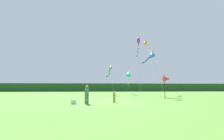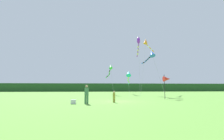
{
  "view_description": "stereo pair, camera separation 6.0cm",
  "coord_description": "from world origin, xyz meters",
  "px_view_note": "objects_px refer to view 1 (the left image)",
  "views": [
    {
      "loc": [
        -2.22,
        -17.24,
        1.48
      ],
      "look_at": [
        0.0,
        6.0,
        4.08
      ],
      "focal_mm": 25.5,
      "sensor_mm": 36.0,
      "label": 1
    },
    {
      "loc": [
        -2.16,
        -17.25,
        1.48
      ],
      "look_at": [
        0.0,
        6.0,
        4.08
      ],
      "focal_mm": 25.5,
      "sensor_mm": 36.0,
      "label": 2
    }
  ],
  "objects_px": {
    "person_child": "(114,96)",
    "banner_flag_pole": "(167,79)",
    "person_adult": "(87,93)",
    "kite_cyan": "(128,75)",
    "kite_blue": "(151,54)",
    "kite_green": "(110,69)",
    "kite_orange": "(146,42)",
    "cooler_box": "(74,102)",
    "kite_purple": "(138,43)"
  },
  "relations": [
    {
      "from": "person_adult",
      "to": "kite_purple",
      "type": "height_order",
      "value": "kite_purple"
    },
    {
      "from": "banner_flag_pole",
      "to": "kite_cyan",
      "type": "relative_size",
      "value": 0.31
    },
    {
      "from": "person_adult",
      "to": "kite_purple",
      "type": "bearing_deg",
      "value": 59.57
    },
    {
      "from": "person_adult",
      "to": "person_child",
      "type": "distance_m",
      "value": 2.94
    },
    {
      "from": "banner_flag_pole",
      "to": "kite_green",
      "type": "relative_size",
      "value": 0.3
    },
    {
      "from": "kite_purple",
      "to": "kite_blue",
      "type": "xyz_separation_m",
      "value": [
        1.14,
        -4.05,
        -3.11
      ]
    },
    {
      "from": "kite_cyan",
      "to": "kite_orange",
      "type": "bearing_deg",
      "value": 8.73
    },
    {
      "from": "cooler_box",
      "to": "kite_green",
      "type": "bearing_deg",
      "value": 75.27
    },
    {
      "from": "kite_orange",
      "to": "kite_blue",
      "type": "height_order",
      "value": "kite_orange"
    },
    {
      "from": "kite_orange",
      "to": "kite_green",
      "type": "distance_m",
      "value": 10.2
    },
    {
      "from": "person_child",
      "to": "banner_flag_pole",
      "type": "distance_m",
      "value": 8.54
    },
    {
      "from": "kite_green",
      "to": "kite_purple",
      "type": "bearing_deg",
      "value": -28.62
    },
    {
      "from": "person_child",
      "to": "kite_blue",
      "type": "xyz_separation_m",
      "value": [
        7.55,
        10.18,
        6.58
      ]
    },
    {
      "from": "kite_orange",
      "to": "kite_blue",
      "type": "bearing_deg",
      "value": -101.95
    },
    {
      "from": "person_adult",
      "to": "kite_purple",
      "type": "relative_size",
      "value": 0.15
    },
    {
      "from": "cooler_box",
      "to": "kite_blue",
      "type": "height_order",
      "value": "kite_blue"
    },
    {
      "from": "cooler_box",
      "to": "kite_purple",
      "type": "bearing_deg",
      "value": 56.11
    },
    {
      "from": "cooler_box",
      "to": "kite_blue",
      "type": "xyz_separation_m",
      "value": [
        11.4,
        11.22,
        7.03
      ]
    },
    {
      "from": "kite_green",
      "to": "kite_cyan",
      "type": "bearing_deg",
      "value": -4.95
    },
    {
      "from": "kite_green",
      "to": "cooler_box",
      "type": "bearing_deg",
      "value": -104.73
    },
    {
      "from": "person_adult",
      "to": "person_child",
      "type": "height_order",
      "value": "person_adult"
    },
    {
      "from": "cooler_box",
      "to": "kite_orange",
      "type": "bearing_deg",
      "value": 55.1
    },
    {
      "from": "person_child",
      "to": "kite_cyan",
      "type": "distance_m",
      "value": 17.92
    },
    {
      "from": "kite_blue",
      "to": "person_adult",
      "type": "bearing_deg",
      "value": -131.87
    },
    {
      "from": "person_adult",
      "to": "kite_cyan",
      "type": "height_order",
      "value": "kite_cyan"
    },
    {
      "from": "cooler_box",
      "to": "kite_green",
      "type": "height_order",
      "value": "kite_green"
    },
    {
      "from": "banner_flag_pole",
      "to": "kite_orange",
      "type": "xyz_separation_m",
      "value": [
        1.76,
        13.61,
        8.89
      ]
    },
    {
      "from": "cooler_box",
      "to": "person_adult",
      "type": "bearing_deg",
      "value": -8.12
    },
    {
      "from": "kite_orange",
      "to": "kite_purple",
      "type": "relative_size",
      "value": 1.08
    },
    {
      "from": "kite_orange",
      "to": "kite_purple",
      "type": "distance_m",
      "value": 4.41
    },
    {
      "from": "cooler_box",
      "to": "kite_purple",
      "type": "height_order",
      "value": "kite_purple"
    },
    {
      "from": "kite_purple",
      "to": "kite_green",
      "type": "relative_size",
      "value": 1.08
    },
    {
      "from": "kite_blue",
      "to": "kite_green",
      "type": "distance_m",
      "value": 9.82
    },
    {
      "from": "banner_flag_pole",
      "to": "kite_cyan",
      "type": "height_order",
      "value": "kite_cyan"
    },
    {
      "from": "cooler_box",
      "to": "kite_green",
      "type": "xyz_separation_m",
      "value": [
        4.8,
        18.26,
        5.16
      ]
    },
    {
      "from": "cooler_box",
      "to": "kite_orange",
      "type": "xyz_separation_m",
      "value": [
        12.95,
        18.57,
        11.28
      ]
    },
    {
      "from": "person_child",
      "to": "kite_orange",
      "type": "bearing_deg",
      "value": 62.54
    },
    {
      "from": "kite_orange",
      "to": "kite_purple",
      "type": "height_order",
      "value": "kite_orange"
    },
    {
      "from": "kite_orange",
      "to": "kite_cyan",
      "type": "relative_size",
      "value": 1.22
    },
    {
      "from": "banner_flag_pole",
      "to": "kite_cyan",
      "type": "distance_m",
      "value": 13.3
    },
    {
      "from": "kite_cyan",
      "to": "kite_blue",
      "type": "bearing_deg",
      "value": -68.17
    },
    {
      "from": "person_child",
      "to": "kite_orange",
      "type": "distance_m",
      "value": 22.53
    },
    {
      "from": "person_adult",
      "to": "kite_cyan",
      "type": "xyz_separation_m",
      "value": [
        7.53,
        18.09,
        3.26
      ]
    },
    {
      "from": "kite_cyan",
      "to": "kite_green",
      "type": "relative_size",
      "value": 0.95
    },
    {
      "from": "kite_purple",
      "to": "person_adult",
      "type": "bearing_deg",
      "value": -120.43
    },
    {
      "from": "cooler_box",
      "to": "kite_blue",
      "type": "distance_m",
      "value": 17.47
    },
    {
      "from": "kite_green",
      "to": "person_adult",
      "type": "bearing_deg",
      "value": -101.09
    },
    {
      "from": "kite_orange",
      "to": "kite_blue",
      "type": "xyz_separation_m",
      "value": [
        -1.55,
        -7.34,
        -4.26
      ]
    },
    {
      "from": "person_adult",
      "to": "kite_cyan",
      "type": "distance_m",
      "value": 19.86
    },
    {
      "from": "cooler_box",
      "to": "kite_green",
      "type": "distance_m",
      "value": 19.57
    }
  ]
}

